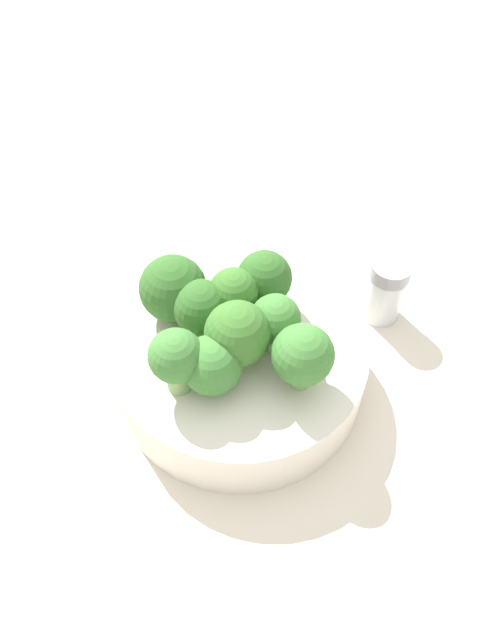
# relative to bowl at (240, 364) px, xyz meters

# --- Properties ---
(ground_plane) EXTENTS (3.00, 3.00, 0.00)m
(ground_plane) POSITION_rel_bowl_xyz_m (0.00, 0.00, -0.03)
(ground_plane) COLOR beige
(bowl) EXTENTS (0.21, 0.21, 0.05)m
(bowl) POSITION_rel_bowl_xyz_m (0.00, 0.00, 0.00)
(bowl) COLOR silver
(bowl) RESTS_ON ground_plane
(broccoli_floret_0) EXTENTS (0.05, 0.05, 0.05)m
(broccoli_floret_0) POSITION_rel_bowl_xyz_m (0.04, -0.02, 0.05)
(broccoli_floret_0) COLOR #84AD66
(broccoli_floret_0) RESTS_ON bowl
(broccoli_floret_1) EXTENTS (0.04, 0.04, 0.06)m
(broccoli_floret_1) POSITION_rel_bowl_xyz_m (0.04, -0.04, 0.06)
(broccoli_floret_1) COLOR #7A9E5B
(broccoli_floret_1) RESTS_ON bowl
(broccoli_floret_2) EXTENTS (0.04, 0.04, 0.06)m
(broccoli_floret_2) POSITION_rel_bowl_xyz_m (-0.02, -0.01, 0.06)
(broccoli_floret_2) COLOR #8EB770
(broccoli_floret_2) RESTS_ON bowl
(broccoli_floret_3) EXTENTS (0.05, 0.05, 0.06)m
(broccoli_floret_3) POSITION_rel_bowl_xyz_m (0.02, -0.00, 0.06)
(broccoli_floret_3) COLOR #7A9E5B
(broccoli_floret_3) RESTS_ON bowl
(broccoli_floret_4) EXTENTS (0.04, 0.04, 0.06)m
(broccoli_floret_4) POSITION_rel_bowl_xyz_m (-0.04, 0.02, 0.06)
(broccoli_floret_4) COLOR #8EB770
(broccoli_floret_4) RESTS_ON bowl
(broccoli_floret_5) EXTENTS (0.04, 0.04, 0.06)m
(broccoli_floret_5) POSITION_rel_bowl_xyz_m (-0.00, 0.03, 0.06)
(broccoli_floret_5) COLOR #84AD66
(broccoli_floret_5) RESTS_ON bowl
(broccoli_floret_6) EXTENTS (0.04, 0.04, 0.05)m
(broccoli_floret_6) POSITION_rel_bowl_xyz_m (-0.01, -0.03, 0.06)
(broccoli_floret_6) COLOR #8EB770
(broccoli_floret_6) RESTS_ON bowl
(broccoli_floret_7) EXTENTS (0.05, 0.05, 0.06)m
(broccoli_floret_7) POSITION_rel_bowl_xyz_m (-0.03, -0.06, 0.06)
(broccoli_floret_7) COLOR #84AD66
(broccoli_floret_7) RESTS_ON bowl
(broccoli_floret_8) EXTENTS (0.05, 0.05, 0.06)m
(broccoli_floret_8) POSITION_rel_bowl_xyz_m (0.03, 0.05, 0.06)
(broccoli_floret_8) COLOR #84AD66
(broccoli_floret_8) RESTS_ON bowl
(pepper_shaker) EXTENTS (0.04, 0.04, 0.06)m
(pepper_shaker) POSITION_rel_bowl_xyz_m (-0.09, 0.12, 0.01)
(pepper_shaker) COLOR silver
(pepper_shaker) RESTS_ON ground_plane
(almond_crumb_0) EXTENTS (0.01, 0.01, 0.01)m
(almond_crumb_0) POSITION_rel_bowl_xyz_m (-0.13, 0.04, -0.02)
(almond_crumb_0) COLOR tan
(almond_crumb_0) RESTS_ON ground_plane
(almond_crumb_1) EXTENTS (0.01, 0.01, 0.01)m
(almond_crumb_1) POSITION_rel_bowl_xyz_m (-0.15, -0.01, -0.02)
(almond_crumb_1) COLOR olive
(almond_crumb_1) RESTS_ON ground_plane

